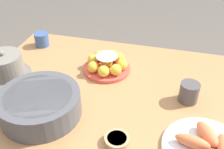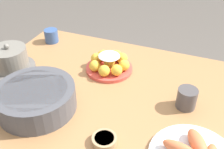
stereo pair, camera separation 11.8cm
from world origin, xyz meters
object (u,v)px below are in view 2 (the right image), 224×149
object	(u,v)px
cake_plate	(109,64)
warming_pot	(11,63)
cup_far	(187,98)
dining_table	(115,111)
serving_bowl	(36,98)
cup_near	(51,36)
sauce_bowl	(104,140)

from	to	relation	value
cake_plate	warming_pot	bearing A→B (deg)	25.67
cake_plate	warming_pot	world-z (taller)	warming_pot
cup_far	dining_table	bearing A→B (deg)	7.46
dining_table	cup_far	xyz separation A→B (m)	(-0.29, -0.04, 0.14)
serving_bowl	cup_near	size ratio (longest dim) A/B	4.08
cup_far	warming_pot	bearing A→B (deg)	4.89
cake_plate	dining_table	bearing A→B (deg)	119.40
dining_table	serving_bowl	bearing A→B (deg)	35.98
cup_near	warming_pot	distance (m)	0.35
serving_bowl	cup_near	distance (m)	0.57
dining_table	cup_far	world-z (taller)	cup_far
serving_bowl	sauce_bowl	size ratio (longest dim) A/B	3.55
sauce_bowl	cup_near	xyz separation A→B (m)	(0.57, -0.57, 0.02)
cup_near	warming_pot	world-z (taller)	warming_pot
cake_plate	cup_far	distance (m)	0.41
dining_table	cup_near	bearing A→B (deg)	-31.53
dining_table	cup_far	bearing A→B (deg)	-172.54
cake_plate	sauce_bowl	size ratio (longest dim) A/B	2.56
cup_near	cup_far	world-z (taller)	cup_far
sauce_bowl	cup_far	world-z (taller)	cup_far
warming_pot	dining_table	bearing A→B (deg)	-176.59
cake_plate	cup_near	bearing A→B (deg)	-19.24
cake_plate	serving_bowl	bearing A→B (deg)	65.22
dining_table	cup_near	distance (m)	0.62
dining_table	serving_bowl	xyz separation A→B (m)	(0.26, 0.19, 0.15)
cake_plate	cup_near	distance (m)	0.44
dining_table	sauce_bowl	size ratio (longest dim) A/B	14.49
dining_table	sauce_bowl	xyz separation A→B (m)	(-0.06, 0.26, 0.11)
warming_pot	sauce_bowl	bearing A→B (deg)	158.48
dining_table	serving_bowl	distance (m)	0.36
cup_far	sauce_bowl	bearing A→B (deg)	51.63
cake_plate	cup_near	size ratio (longest dim) A/B	2.94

